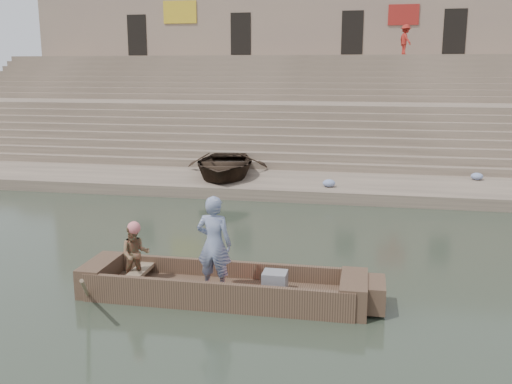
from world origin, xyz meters
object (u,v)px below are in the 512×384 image
(rowing_man, at_px, (135,254))
(standing_man, at_px, (214,244))
(television, at_px, (274,282))
(pedestrian, at_px, (405,40))
(main_rowboat, at_px, (222,293))
(beached_rowboat, at_px, (224,164))

(rowing_man, bearing_deg, standing_man, -24.12)
(television, height_order, pedestrian, pedestrian)
(rowing_man, bearing_deg, main_rowboat, -18.98)
(main_rowboat, distance_m, rowing_man, 1.90)
(beached_rowboat, bearing_deg, standing_man, -85.20)
(beached_rowboat, bearing_deg, television, -79.30)
(standing_man, bearing_deg, main_rowboat, -119.29)
(main_rowboat, xyz_separation_m, standing_man, (-0.10, -0.15, 1.05))
(standing_man, relative_size, television, 4.09)
(beached_rowboat, distance_m, pedestrian, 16.44)
(standing_man, distance_m, beached_rowboat, 11.00)
(rowing_man, xyz_separation_m, television, (2.81, 0.04, -0.40))
(main_rowboat, height_order, standing_man, standing_man)
(rowing_man, bearing_deg, television, -19.43)
(standing_man, bearing_deg, pedestrian, -95.98)
(rowing_man, distance_m, beached_rowboat, 10.62)
(rowing_man, relative_size, beached_rowboat, 0.26)
(standing_man, relative_size, beached_rowboat, 0.42)
(standing_man, relative_size, pedestrian, 1.11)
(television, height_order, beached_rowboat, beached_rowboat)
(television, distance_m, beached_rowboat, 11.17)
(rowing_man, distance_m, television, 2.83)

